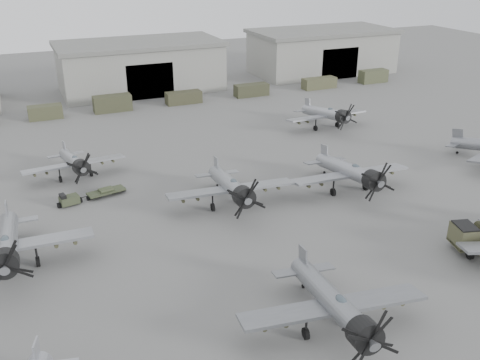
% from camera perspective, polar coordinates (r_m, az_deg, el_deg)
% --- Properties ---
extents(ground, '(220.00, 220.00, 0.00)m').
position_cam_1_polar(ground, '(46.78, 7.93, -7.69)').
color(ground, '#5A5A58').
rests_on(ground, ground).
extents(hangar_center, '(29.00, 14.80, 8.70)m').
position_cam_1_polar(hangar_center, '(100.13, -10.59, 11.88)').
color(hangar_center, gray).
rests_on(hangar_center, ground).
extents(hangar_right, '(29.00, 14.80, 8.70)m').
position_cam_1_polar(hangar_right, '(114.46, 8.74, 13.46)').
color(hangar_right, gray).
rests_on(hangar_right, ground).
extents(support_truck_2, '(5.01, 2.20, 2.05)m').
position_cam_1_polar(support_truck_2, '(87.04, -20.06, 6.81)').
color(support_truck_2, '#41432C').
rests_on(support_truck_2, ground).
extents(support_truck_3, '(5.94, 2.20, 2.58)m').
position_cam_1_polar(support_truck_3, '(87.99, -13.46, 7.96)').
color(support_truck_3, '#3A3C27').
rests_on(support_truck_3, ground).
extents(support_truck_4, '(5.93, 2.20, 2.00)m').
position_cam_1_polar(support_truck_4, '(90.67, -6.03, 8.74)').
color(support_truck_4, '#393925').
rests_on(support_truck_4, ground).
extents(support_truck_5, '(6.00, 2.20, 2.08)m').
position_cam_1_polar(support_truck_5, '(94.94, 1.23, 9.57)').
color(support_truck_5, '#373825').
rests_on(support_truck_5, ground).
extents(support_truck_6, '(6.41, 2.20, 1.97)m').
position_cam_1_polar(support_truck_6, '(101.24, 8.44, 10.19)').
color(support_truck_6, '#4A4B31').
rests_on(support_truck_6, ground).
extents(support_truck_7, '(5.55, 2.20, 2.43)m').
position_cam_1_polar(support_truck_7, '(107.84, 14.02, 10.70)').
color(support_truck_7, '#464A30').
rests_on(support_truck_7, ground).
extents(aircraft_near_1, '(13.18, 11.86, 5.24)m').
position_cam_1_polar(aircraft_near_1, '(36.86, 10.19, -13.01)').
color(aircraft_near_1, gray).
rests_on(aircraft_near_1, ground).
extents(aircraft_mid_0, '(13.45, 12.10, 5.40)m').
position_cam_1_polar(aircraft_mid_0, '(46.45, -23.61, -6.39)').
color(aircraft_mid_0, gray).
rests_on(aircraft_mid_0, ground).
extents(aircraft_mid_1, '(13.03, 11.73, 5.19)m').
position_cam_1_polar(aircraft_mid_1, '(52.75, -0.88, -0.76)').
color(aircraft_mid_1, gray).
rests_on(aircraft_mid_1, ground).
extents(aircraft_mid_2, '(13.26, 11.93, 5.31)m').
position_cam_1_polar(aircraft_mid_2, '(57.28, 11.84, 0.82)').
color(aircraft_mid_2, '#92959A').
rests_on(aircraft_mid_2, ground).
extents(aircraft_far_0, '(11.44, 10.29, 4.55)m').
position_cam_1_polar(aircraft_far_0, '(62.40, -17.25, 1.82)').
color(aircraft_far_0, '#9A9CA2').
rests_on(aircraft_far_0, ground).
extents(aircraft_far_1, '(12.31, 11.07, 4.94)m').
position_cam_1_polar(aircraft_far_1, '(77.66, 9.36, 6.96)').
color(aircraft_far_1, '#9D9FA5').
rests_on(aircraft_far_1, ground).
extents(tug_trailer, '(6.94, 2.67, 1.37)m').
position_cam_1_polar(tug_trailer, '(57.33, -16.33, -1.72)').
color(tug_trailer, '#373E29').
rests_on(tug_trailer, ground).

